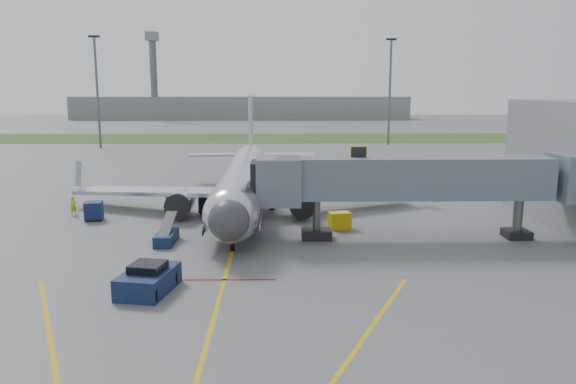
{
  "coord_description": "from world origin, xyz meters",
  "views": [
    {
      "loc": [
        3.13,
        -35.34,
        11.05
      ],
      "look_at": [
        3.92,
        6.86,
        3.2
      ],
      "focal_mm": 35.0,
      "sensor_mm": 36.0,
      "label": 1
    }
  ],
  "objects_px": {
    "airliner": "(243,181)",
    "belt_loader": "(166,237)",
    "pushback_tug": "(148,280)",
    "ramp_worker": "(73,206)"
  },
  "relations": [
    {
      "from": "airliner",
      "to": "pushback_tug",
      "type": "height_order",
      "value": "airliner"
    },
    {
      "from": "airliner",
      "to": "belt_loader",
      "type": "xyz_separation_m",
      "value": [
        -4.93,
        -11.21,
        -2.18
      ]
    },
    {
      "from": "pushback_tug",
      "to": "ramp_worker",
      "type": "bearing_deg",
      "value": 119.66
    },
    {
      "from": "pushback_tug",
      "to": "ramp_worker",
      "type": "xyz_separation_m",
      "value": [
        -10.86,
        19.07,
        0.16
      ]
    },
    {
      "from": "belt_loader",
      "to": "pushback_tug",
      "type": "bearing_deg",
      "value": -84.64
    },
    {
      "from": "belt_loader",
      "to": "ramp_worker",
      "type": "relative_size",
      "value": 2.31
    },
    {
      "from": "ramp_worker",
      "to": "airliner",
      "type": "bearing_deg",
      "value": -37.41
    },
    {
      "from": "airliner",
      "to": "pushback_tug",
      "type": "xyz_separation_m",
      "value": [
        -4.0,
        -21.06,
        -1.96
      ]
    },
    {
      "from": "airliner",
      "to": "ramp_worker",
      "type": "height_order",
      "value": "airliner"
    },
    {
      "from": "belt_loader",
      "to": "ramp_worker",
      "type": "xyz_separation_m",
      "value": [
        -9.94,
        9.22,
        0.37
      ]
    }
  ]
}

